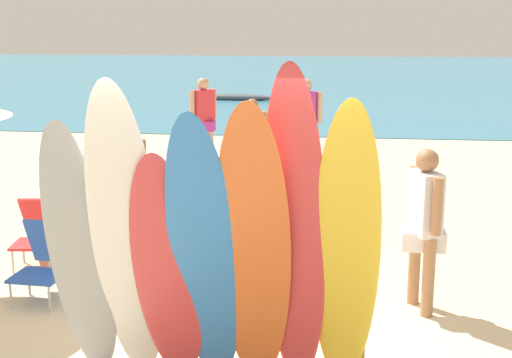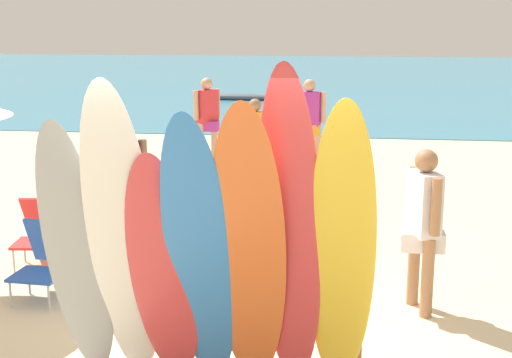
% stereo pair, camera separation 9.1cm
% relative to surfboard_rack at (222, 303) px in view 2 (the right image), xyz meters
% --- Properties ---
extents(ground, '(60.00, 60.00, 0.00)m').
position_rel_surfboard_rack_xyz_m(ground, '(0.00, 14.00, -0.53)').
color(ground, beige).
extents(ocean_water, '(60.00, 40.00, 0.02)m').
position_rel_surfboard_rack_xyz_m(ocean_water, '(0.00, 31.90, -0.52)').
color(ocean_water, teal).
rests_on(ocean_water, ground).
extents(surfboard_rack, '(2.42, 0.07, 0.69)m').
position_rel_surfboard_rack_xyz_m(surfboard_rack, '(0.00, 0.00, 0.00)').
color(surfboard_rack, brown).
rests_on(surfboard_rack, ground).
extents(surfboard_grey_0, '(0.52, 0.66, 2.20)m').
position_rel_surfboard_rack_xyz_m(surfboard_grey_0, '(-1.02, -0.59, 0.58)').
color(surfboard_grey_0, '#999EA3').
rests_on(surfboard_grey_0, ground).
extents(surfboard_white_1, '(0.58, 0.88, 2.51)m').
position_rel_surfboard_rack_xyz_m(surfboard_white_1, '(-0.62, -0.65, 0.73)').
color(surfboard_white_1, white).
rests_on(surfboard_white_1, ground).
extents(surfboard_red_2, '(0.56, 0.72, 2.00)m').
position_rel_surfboard_rack_xyz_m(surfboard_red_2, '(-0.33, -0.62, 0.47)').
color(surfboard_red_2, '#D13D42').
rests_on(surfboard_red_2, ground).
extents(surfboard_blue_3, '(0.55, 0.90, 2.30)m').
position_rel_surfboard_rack_xyz_m(surfboard_blue_3, '(-0.03, -0.70, 0.63)').
color(surfboard_blue_3, '#337AD1').
rests_on(surfboard_blue_3, ground).
extents(surfboard_orange_4, '(0.57, 0.92, 2.38)m').
position_rel_surfboard_rack_xyz_m(surfboard_orange_4, '(0.33, -0.71, 0.67)').
color(surfboard_orange_4, orange).
rests_on(surfboard_orange_4, ground).
extents(surfboard_red_5, '(0.52, 0.83, 2.62)m').
position_rel_surfboard_rack_xyz_m(surfboard_red_5, '(0.62, -0.65, 0.79)').
color(surfboard_red_5, '#D13D42').
rests_on(surfboard_red_5, ground).
extents(surfboard_yellow_6, '(0.50, 0.82, 2.39)m').
position_rel_surfboard_rack_xyz_m(surfboard_yellow_6, '(1.00, -0.61, 0.67)').
color(surfboard_yellow_6, yellow).
rests_on(surfboard_yellow_6, ground).
extents(beachgoer_strolling, '(0.66, 0.29, 1.75)m').
position_rel_surfboard_rack_xyz_m(beachgoer_strolling, '(0.25, 8.13, 0.48)').
color(beachgoer_strolling, tan).
rests_on(beachgoer_strolling, ground).
extents(beachgoer_photographing, '(0.59, 0.37, 1.68)m').
position_rel_surfboard_rack_xyz_m(beachgoer_photographing, '(-1.69, 2.54, 0.44)').
color(beachgoer_photographing, brown).
rests_on(beachgoer_photographing, ground).
extents(beachgoer_by_water, '(0.46, 0.53, 1.74)m').
position_rel_surfboard_rack_xyz_m(beachgoer_by_water, '(-1.82, 8.37, 0.48)').
color(beachgoer_by_water, tan).
rests_on(beachgoer_by_water, ground).
extents(beachgoer_midbeach, '(0.59, 0.28, 1.57)m').
position_rel_surfboard_rack_xyz_m(beachgoer_midbeach, '(-0.55, 6.23, 0.38)').
color(beachgoer_midbeach, '#9E704C').
rests_on(beachgoer_midbeach, ground).
extents(beachgoer_near_rack, '(0.43, 0.60, 1.65)m').
position_rel_surfboard_rack_xyz_m(beachgoer_near_rack, '(1.77, 1.32, 0.43)').
color(beachgoer_near_rack, '#9E704C').
rests_on(beachgoer_near_rack, ground).
extents(beach_chair_red, '(0.54, 0.70, 0.82)m').
position_rel_surfboard_rack_xyz_m(beach_chair_red, '(-2.10, 1.18, -0.09)').
color(beach_chair_red, '#B7B7BC').
rests_on(beach_chair_red, ground).
extents(beach_chair_blue, '(0.58, 0.80, 0.79)m').
position_rel_surfboard_rack_xyz_m(beach_chair_blue, '(-2.61, 2.20, -0.10)').
color(beach_chair_blue, '#B7B7BC').
rests_on(beach_chair_blue, ground).
extents(distant_boat, '(3.20, 0.66, 0.25)m').
position_rel_surfboard_rack_xyz_m(distant_boat, '(-3.04, 19.85, -0.41)').
color(distant_boat, '#4C515B').
rests_on(distant_boat, ground).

